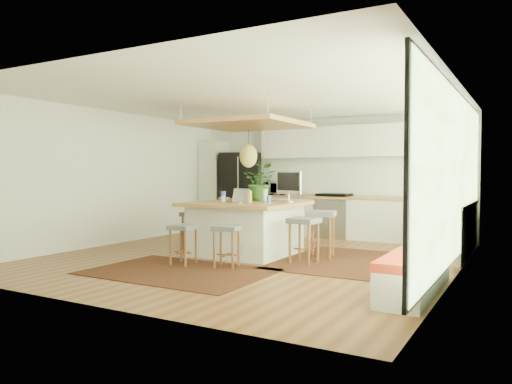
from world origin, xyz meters
The scene contains 37 objects.
floor centered at (0.00, 0.00, 0.00)m, with size 7.00×7.00×0.00m, color #573119.
ceiling centered at (0.00, 0.00, 2.70)m, with size 7.00×7.00×0.00m, color white.
wall_back centered at (0.00, 3.50, 1.35)m, with size 6.50×6.50×0.00m, color silver.
wall_front centered at (0.00, -3.50, 1.35)m, with size 6.50×6.50×0.00m, color silver.
wall_left centered at (-3.25, 0.00, 1.35)m, with size 7.00×7.00×0.00m, color silver.
wall_right centered at (3.25, 0.00, 1.35)m, with size 7.00×7.00×0.00m, color silver.
window_wall centered at (3.22, 0.00, 1.40)m, with size 0.10×6.20×2.60m, color black, non-canonical shape.
pantry centered at (-2.95, 3.18, 1.12)m, with size 0.55×0.60×2.25m, color silver.
back_counter_base centered at (0.55, 3.18, 0.44)m, with size 4.20×0.60×0.88m, color silver.
back_counter_top centered at (0.55, 3.18, 0.90)m, with size 4.24×0.64×0.05m, color #9B6837.
backsplash centered at (0.55, 3.48, 1.35)m, with size 4.20×0.02×0.80m, color white.
upper_cabinets centered at (0.55, 3.32, 2.15)m, with size 4.20×0.34×0.70m, color silver.
range centered at (0.30, 3.18, 0.50)m, with size 0.76×0.62×1.00m, color #A5A5AA, non-canonical shape.
right_counter_base centered at (2.93, 2.00, 0.44)m, with size 0.60×2.50×0.88m, color silver.
right_counter_top centered at (2.93, 2.00, 0.90)m, with size 0.64×2.54×0.05m, color #9B6837.
window_bench centered at (2.95, -1.20, 0.25)m, with size 0.52×2.00×0.50m, color silver, non-canonical shape.
ceiling_panel centered at (-0.30, 0.40, 2.05)m, with size 1.86×1.86×0.80m, color #9B6837, non-canonical shape.
rug_near centered at (-0.31, -1.59, 0.01)m, with size 2.60×1.80×0.01m, color black.
rug_right centered at (1.44, 0.43, 0.01)m, with size 1.80×2.60×0.01m, color black.
fridge centered at (-2.13, 3.18, 0.93)m, with size 0.97×0.76×1.94m, color black, non-canonical shape.
island centered at (-0.27, 0.27, 0.47)m, with size 1.85×1.85×0.93m, color #9B6837, non-canonical shape.
stool_near_left centered at (-0.60, -1.11, 0.35)m, with size 0.37×0.37×0.63m, color #4F5357, non-canonical shape.
stool_near_right centered at (0.13, -0.99, 0.35)m, with size 0.38×0.38×0.65m, color #4F5357, non-canonical shape.
stool_right_front centered at (1.00, -0.08, 0.35)m, with size 0.43×0.43×0.73m, color #4F5357, non-canonical shape.
stool_right_back centered at (1.02, 0.61, 0.35)m, with size 0.47×0.47×0.80m, color #4F5357, non-canonical shape.
stool_left_side centered at (-1.41, 0.27, 0.35)m, with size 0.41×0.41×0.70m, color #4F5357, non-canonical shape.
laptop centered at (-0.27, -0.07, 1.05)m, with size 0.36×0.38×0.27m, color #A5A5AA, non-canonical shape.
monitor centered at (0.40, 0.62, 1.19)m, with size 0.60×0.21×0.56m, color #A5A5AA, non-canonical shape.
microwave centered at (-1.11, 3.16, 1.12)m, with size 0.58×0.32×0.39m, color #A5A5AA.
island_plant centered at (-0.26, 0.78, 1.20)m, with size 0.63×0.69×0.54m, color #1E4C19.
island_bowl centered at (-0.97, 0.60, 0.95)m, with size 0.20×0.20×0.05m, color silver.
island_bottle_0 centered at (-0.82, 0.37, 1.03)m, with size 0.07×0.07×0.19m, color blue.
island_bottle_1 centered at (-0.67, 0.12, 1.03)m, with size 0.07×0.07×0.19m, color silver.
island_bottle_2 centered at (-0.02, -0.03, 1.03)m, with size 0.07×0.07×0.19m, color #AA8A38.
island_bottle_3 centered at (0.08, 0.32, 1.03)m, with size 0.07×0.07×0.19m, color silver.
island_bottle_4 centered at (-0.47, 0.52, 1.03)m, with size 0.07×0.07×0.19m, color #557948.
island_bottle_5 centered at (0.23, 0.17, 1.03)m, with size 0.07×0.07×0.19m, color blue.
Camera 1 is at (4.15, -7.21, 1.44)m, focal length 34.39 mm.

